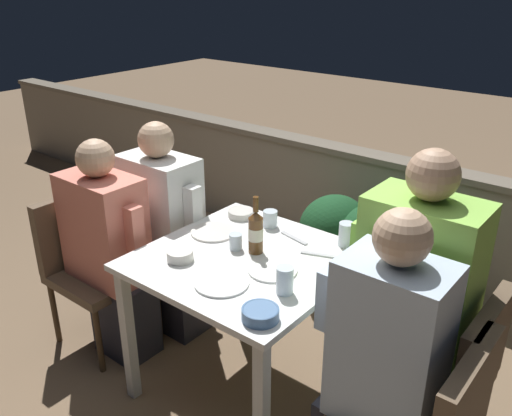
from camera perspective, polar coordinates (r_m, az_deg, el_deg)
ground_plane at (r=2.89m, az=-0.88°, el=-18.21°), size 16.00×16.00×0.00m
parapet_wall at (r=3.77m, az=13.98°, el=-0.73°), size 9.00×0.18×0.81m
dining_table at (r=2.50m, az=-0.97°, el=-7.20°), size 0.90×0.89×0.74m
planter_hedge at (r=3.35m, az=11.91°, el=-4.55°), size 0.94×0.47×0.66m
chair_left_near at (r=3.11m, az=-17.12°, el=-4.77°), size 0.47×0.46×0.83m
person_coral_top at (r=2.92m, az=-15.06°, el=-4.42°), size 0.50×0.26×1.19m
chair_left_far at (r=3.23m, az=-11.66°, el=-3.07°), size 0.47×0.46×0.83m
person_white_polo at (r=3.04m, az=-9.39°, el=-2.34°), size 0.50×0.26×1.22m
person_blue_shirt at (r=2.05m, az=12.74°, el=-16.04°), size 0.47×0.26×1.26m
chair_right_far at (r=2.32m, az=19.62°, el=-15.82°), size 0.47×0.46×0.83m
person_green_blouse at (r=2.26m, az=15.60°, el=-10.57°), size 0.50×0.26×1.37m
beer_bottle at (r=2.45m, az=-0.06°, el=-2.47°), size 0.07×0.07×0.27m
plate_0 at (r=2.68m, az=-4.48°, el=-2.52°), size 0.23×0.23×0.01m
plate_1 at (r=2.26m, az=-3.63°, el=-7.86°), size 0.23×0.23×0.01m
plate_2 at (r=2.35m, az=1.74°, el=-6.52°), size 0.22×0.22×0.01m
bowl_0 at (r=2.84m, az=-1.58°, el=-0.51°), size 0.14×0.14×0.04m
bowl_1 at (r=2.04m, az=0.46°, el=-11.00°), size 0.14×0.14×0.05m
bowl_2 at (r=2.44m, az=-8.00°, el=-4.88°), size 0.12×0.12×0.05m
glass_cup_0 at (r=2.56m, az=9.48°, el=-2.76°), size 0.07×0.07×0.12m
glass_cup_1 at (r=2.17m, az=3.05°, el=-7.60°), size 0.07×0.07×0.11m
glass_cup_2 at (r=2.51m, az=-2.14°, el=-3.55°), size 0.06×0.06×0.08m
glass_cup_3 at (r=2.72m, az=1.51°, el=-1.13°), size 0.07×0.07×0.08m
fork_0 at (r=2.62m, az=4.03°, el=-3.18°), size 0.17×0.06×0.01m
fork_1 at (r=2.48m, az=6.68°, el=-4.91°), size 0.17×0.08×0.01m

